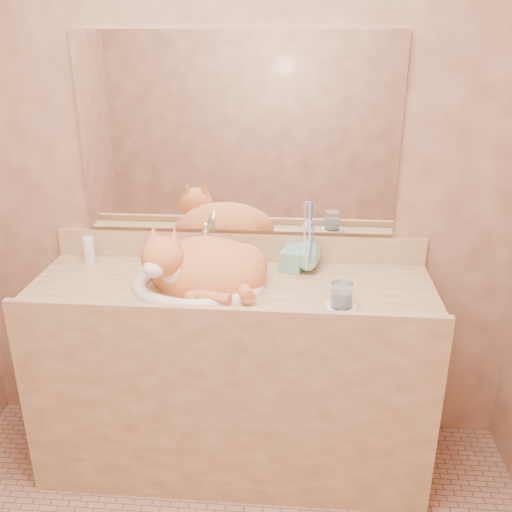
# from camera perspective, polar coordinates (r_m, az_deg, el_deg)

# --- Properties ---
(wall_back) EXTENTS (2.40, 0.02, 2.50)m
(wall_back) POSITION_cam_1_polar(r_m,az_deg,el_deg) (2.39, -1.82, 8.67)
(wall_back) COLOR brown
(wall_back) RESTS_ON ground
(vanity_counter) EXTENTS (1.60, 0.55, 0.85)m
(vanity_counter) POSITION_cam_1_polar(r_m,az_deg,el_deg) (2.47, -2.32, -11.86)
(vanity_counter) COLOR #986E44
(vanity_counter) RESTS_ON floor
(mirror) EXTENTS (1.30, 0.02, 0.80)m
(mirror) POSITION_cam_1_polar(r_m,az_deg,el_deg) (2.35, -1.89, 11.93)
(mirror) COLOR white
(mirror) RESTS_ON wall_back
(sink_basin) EXTENTS (0.56, 0.49, 0.16)m
(sink_basin) POSITION_cam_1_polar(r_m,az_deg,el_deg) (2.23, -5.86, -1.10)
(sink_basin) COLOR white
(sink_basin) RESTS_ON vanity_counter
(faucet) EXTENTS (0.08, 0.13, 0.18)m
(faucet) POSITION_cam_1_polar(r_m,az_deg,el_deg) (2.40, -5.04, 0.91)
(faucet) COLOR silver
(faucet) RESTS_ON vanity_counter
(cat) EXTENTS (0.52, 0.45, 0.26)m
(cat) POSITION_cam_1_polar(r_m,az_deg,el_deg) (2.23, -5.44, -0.91)
(cat) COLOR #D06930
(cat) RESTS_ON sink_basin
(soap_dispenser) EXTENTS (0.11, 0.11, 0.20)m
(soap_dispenser) POSITION_cam_1_polar(r_m,az_deg,el_deg) (2.32, 3.34, 0.40)
(soap_dispenser) COLOR #6FB392
(soap_dispenser) RESTS_ON vanity_counter
(toothbrush_cup) EXTENTS (0.12, 0.12, 0.11)m
(toothbrush_cup) POSITION_cam_1_polar(r_m,az_deg,el_deg) (2.32, 5.21, -0.82)
(toothbrush_cup) COLOR #6FB392
(toothbrush_cup) RESTS_ON vanity_counter
(toothbrushes) EXTENTS (0.04, 0.04, 0.24)m
(toothbrushes) POSITION_cam_1_polar(r_m,az_deg,el_deg) (2.29, 5.28, 1.18)
(toothbrushes) COLOR silver
(toothbrushes) RESTS_ON toothbrush_cup
(saucer) EXTENTS (0.11, 0.11, 0.01)m
(saucer) POSITION_cam_1_polar(r_m,az_deg,el_deg) (2.09, 8.51, -5.11)
(saucer) COLOR silver
(saucer) RESTS_ON vanity_counter
(water_glass) EXTENTS (0.08, 0.08, 0.09)m
(water_glass) POSITION_cam_1_polar(r_m,az_deg,el_deg) (2.07, 8.59, -3.87)
(water_glass) COLOR white
(water_glass) RESTS_ON saucer
(lotion_bottle) EXTENTS (0.05, 0.05, 0.11)m
(lotion_bottle) POSITION_cam_1_polar(r_m,az_deg,el_deg) (2.55, -16.38, 0.58)
(lotion_bottle) COLOR silver
(lotion_bottle) RESTS_ON vanity_counter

